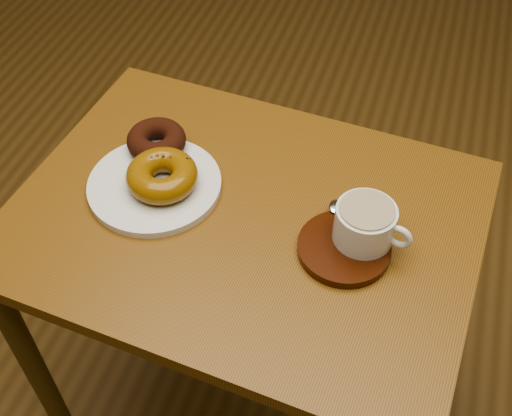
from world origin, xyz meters
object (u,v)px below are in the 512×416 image
(cafe_table, at_px, (245,256))
(saucer, at_px, (344,248))
(coffee_cup, at_px, (366,224))
(donut_plate, at_px, (155,185))

(cafe_table, relative_size, saucer, 5.50)
(cafe_table, height_order, coffee_cup, coffee_cup)
(saucer, bearing_deg, cafe_table, 170.80)
(cafe_table, bearing_deg, donut_plate, -179.01)
(cafe_table, xyz_separation_m, saucer, (0.17, -0.03, 0.12))
(donut_plate, relative_size, saucer, 1.56)
(donut_plate, distance_m, saucer, 0.33)
(saucer, xyz_separation_m, coffee_cup, (0.02, 0.02, 0.04))
(donut_plate, distance_m, coffee_cup, 0.35)
(cafe_table, xyz_separation_m, coffee_cup, (0.19, -0.00, 0.16))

